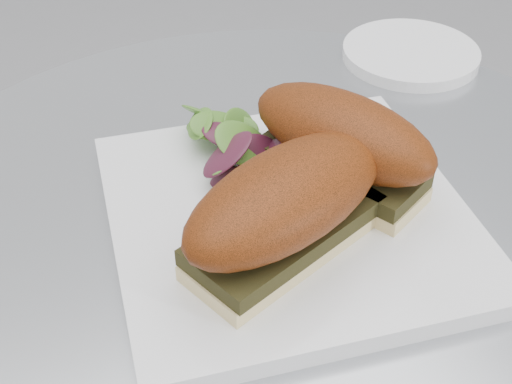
% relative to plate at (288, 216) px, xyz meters
% --- Properties ---
extents(plate, '(0.32, 0.32, 0.02)m').
position_rel_plate_xyz_m(plate, '(0.00, 0.00, 0.00)').
color(plate, white).
rests_on(plate, table).
extents(sandwich_left, '(0.20, 0.14, 0.08)m').
position_rel_plate_xyz_m(sandwich_left, '(-0.02, -0.04, 0.05)').
color(sandwich_left, beige).
rests_on(sandwich_left, plate).
extents(sandwich_right, '(0.14, 0.18, 0.08)m').
position_rel_plate_xyz_m(sandwich_right, '(0.05, 0.01, 0.05)').
color(sandwich_right, beige).
rests_on(sandwich_right, plate).
extents(salad, '(0.12, 0.12, 0.05)m').
position_rel_plate_xyz_m(salad, '(-0.02, 0.08, 0.03)').
color(salad, '#57842B').
rests_on(salad, plate).
extents(saucer, '(0.15, 0.15, 0.01)m').
position_rel_plate_xyz_m(saucer, '(0.25, 0.19, -0.00)').
color(saucer, white).
rests_on(saucer, table).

